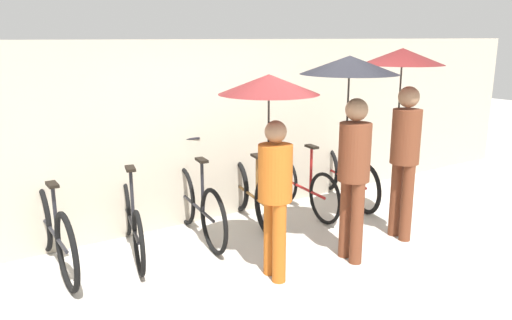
% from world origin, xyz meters
% --- Properties ---
extents(ground_plane, '(30.00, 30.00, 0.00)m').
position_xyz_m(ground_plane, '(0.00, 0.00, 0.00)').
color(ground_plane, '#B7B2A8').
extents(back_wall, '(11.90, 0.12, 2.23)m').
position_xyz_m(back_wall, '(0.00, 2.21, 1.12)').
color(back_wall, '#B2A893').
rests_on(back_wall, ground).
extents(parked_bicycle_0, '(0.44, 1.83, 1.08)m').
position_xyz_m(parked_bicycle_0, '(-1.95, 1.75, 0.39)').
color(parked_bicycle_0, black).
rests_on(parked_bicycle_0, ground).
extents(parked_bicycle_1, '(0.55, 1.72, 1.00)m').
position_xyz_m(parked_bicycle_1, '(-1.17, 1.70, 0.35)').
color(parked_bicycle_1, black).
rests_on(parked_bicycle_1, ground).
extents(parked_bicycle_2, '(0.44, 1.70, 1.08)m').
position_xyz_m(parked_bicycle_2, '(-0.39, 1.69, 0.38)').
color(parked_bicycle_2, black).
rests_on(parked_bicycle_2, ground).
extents(parked_bicycle_3, '(0.48, 1.65, 1.09)m').
position_xyz_m(parked_bicycle_3, '(0.39, 1.76, 0.36)').
color(parked_bicycle_3, black).
rests_on(parked_bicycle_3, ground).
extents(parked_bicycle_4, '(0.44, 1.62, 1.06)m').
position_xyz_m(parked_bicycle_4, '(1.17, 1.72, 0.35)').
color(parked_bicycle_4, black).
rests_on(parked_bicycle_4, ground).
extents(parked_bicycle_5, '(0.58, 1.74, 1.00)m').
position_xyz_m(parked_bicycle_5, '(1.95, 1.76, 0.36)').
color(parked_bicycle_5, black).
rests_on(parked_bicycle_5, ground).
extents(pedestrian_leading, '(0.93, 0.93, 1.94)m').
position_xyz_m(pedestrian_leading, '(-0.22, 0.48, 1.50)').
color(pedestrian_leading, '#B25619').
rests_on(pedestrian_leading, ground).
extents(pedestrian_center, '(0.98, 0.98, 2.09)m').
position_xyz_m(pedestrian_center, '(0.67, 0.37, 1.63)').
color(pedestrian_center, brown).
rests_on(pedestrian_center, ground).
extents(pedestrian_trailing, '(0.91, 0.91, 2.14)m').
position_xyz_m(pedestrian_trailing, '(1.56, 0.49, 1.63)').
color(pedestrian_trailing, brown).
rests_on(pedestrian_trailing, ground).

